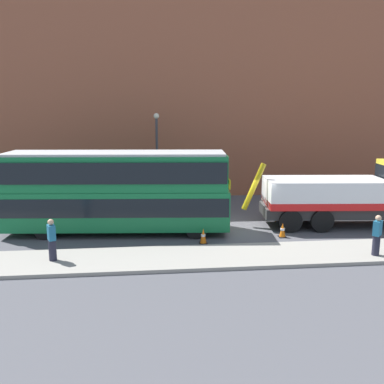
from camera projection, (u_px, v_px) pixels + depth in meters
The scene contains 10 objects.
ground_plane at pixel (245, 228), 21.72m from camera, with size 120.00×120.00×0.00m, color #4C4C51.
near_kerb at pixel (267, 255), 17.61m from camera, with size 60.00×2.80×0.15m, color gray.
building_facade at pixel (219, 80), 28.75m from camera, with size 60.00×1.50×16.00m.
recovery_tow_truck at pixel (358, 193), 21.90m from camera, with size 10.23×3.39×3.67m.
double_decker_bus at pixel (117, 189), 20.59m from camera, with size 11.18×3.48×4.06m.
pedestrian_onlooker at pixel (52, 240), 16.61m from camera, with size 0.40×0.47×1.71m.
pedestrian_bystander at pixel (377, 236), 17.20m from camera, with size 0.47×0.46×1.71m.
traffic_cone_near_bus at pixel (203, 236), 19.24m from camera, with size 0.36×0.36×0.72m.
traffic_cone_midway at pixel (282, 230), 20.19m from camera, with size 0.36×0.36×0.72m.
street_lamp at pixel (157, 150), 27.09m from camera, with size 0.36×0.36×5.83m.
Camera 1 is at (-4.89, -20.52, 6.16)m, focal length 39.08 mm.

